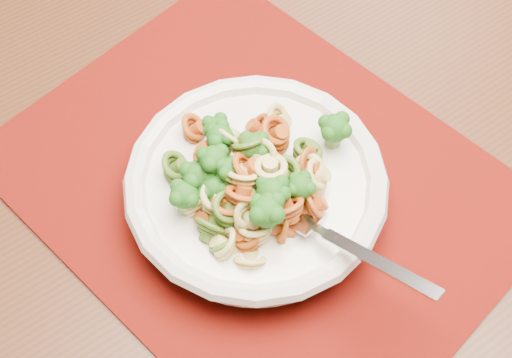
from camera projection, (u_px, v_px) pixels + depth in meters
The scene contains 5 objects.
dining_table at pixel (325, 208), 0.77m from camera, with size 1.61×1.30×0.74m.
placemat at pixel (259, 184), 0.67m from camera, with size 0.46×0.35×0.00m, color #631204.
pasta_bowl at pixel (256, 186), 0.63m from camera, with size 0.23×0.23×0.04m.
pasta_broccoli_heap at pixel (256, 175), 0.62m from camera, with size 0.20×0.20×0.06m, color #D7BC6A, non-canonical shape.
fork at pixel (303, 221), 0.59m from camera, with size 0.19×0.02×0.01m, color silver, non-canonical shape.
Camera 1 is at (0.31, -0.76, 1.31)m, focal length 50.00 mm.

